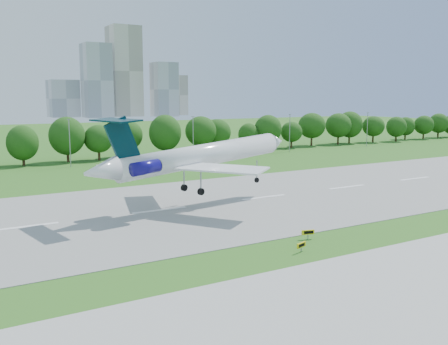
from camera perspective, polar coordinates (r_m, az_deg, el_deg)
ground at (r=70.47m, az=16.38°, el=-6.30°), size 600.00×600.00×0.00m
runway at (r=88.89m, az=4.57°, el=-2.86°), size 400.00×45.00×0.08m
tree_line at (r=147.50m, az=-10.54°, el=4.02°), size 288.40×8.40×10.40m
light_poles at (r=137.27m, az=-10.09°, el=3.76°), size 175.90×0.25×12.19m
skyline at (r=462.15m, az=-11.67°, el=10.07°), size 127.00×52.00×80.00m
airliner at (r=80.03m, az=-3.61°, el=1.86°), size 39.48×28.36×12.76m
taxi_sign_left at (r=58.70m, az=8.83°, el=-8.21°), size 1.59×0.64×1.13m
taxi_sign_centre at (r=63.99m, az=9.57°, el=-6.77°), size 1.67×0.67×1.18m
service_vehicle_b at (r=129.05m, az=-13.64°, el=0.78°), size 3.76×2.91×1.20m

